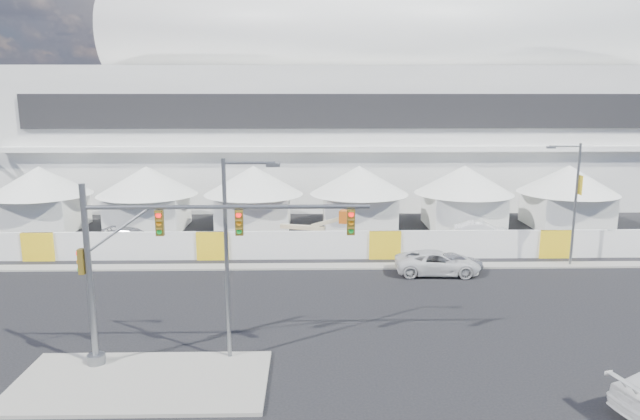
{
  "coord_description": "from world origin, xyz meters",
  "views": [
    {
      "loc": [
        0.69,
        -24.0,
        11.25
      ],
      "look_at": [
        1.38,
        10.0,
        4.4
      ],
      "focal_mm": 32.0,
      "sensor_mm": 36.0,
      "label": 1
    }
  ],
  "objects_px": {
    "lot_car_a": "(482,231)",
    "boom_lift": "(297,239)",
    "sedan_silver": "(453,262)",
    "pickup_curb": "(438,263)",
    "streetlight_curb": "(573,196)",
    "lot_car_c": "(132,237)",
    "traffic_mast": "(150,264)",
    "streetlight_median": "(232,246)"
  },
  "relations": [
    {
      "from": "traffic_mast",
      "to": "boom_lift",
      "type": "height_order",
      "value": "traffic_mast"
    },
    {
      "from": "sedan_silver",
      "to": "traffic_mast",
      "type": "height_order",
      "value": "traffic_mast"
    },
    {
      "from": "lot_car_c",
      "to": "boom_lift",
      "type": "bearing_deg",
      "value": -82.06
    },
    {
      "from": "lot_car_a",
      "to": "pickup_curb",
      "type": "bearing_deg",
      "value": 158.41
    },
    {
      "from": "sedan_silver",
      "to": "pickup_curb",
      "type": "xyz_separation_m",
      "value": [
        -1.05,
        -0.23,
        0.06
      ]
    },
    {
      "from": "sedan_silver",
      "to": "pickup_curb",
      "type": "distance_m",
      "value": 1.08
    },
    {
      "from": "pickup_curb",
      "to": "lot_car_a",
      "type": "distance_m",
      "value": 10.35
    },
    {
      "from": "lot_car_c",
      "to": "traffic_mast",
      "type": "height_order",
      "value": "traffic_mast"
    },
    {
      "from": "lot_car_a",
      "to": "streetlight_curb",
      "type": "distance_m",
      "value": 9.01
    },
    {
      "from": "lot_car_a",
      "to": "boom_lift",
      "type": "bearing_deg",
      "value": 111.33
    },
    {
      "from": "lot_car_c",
      "to": "pickup_curb",
      "type": "bearing_deg",
      "value": -93.64
    },
    {
      "from": "lot_car_a",
      "to": "streetlight_median",
      "type": "distance_m",
      "value": 27.04
    },
    {
      "from": "traffic_mast",
      "to": "streetlight_curb",
      "type": "relative_size",
      "value": 1.43
    },
    {
      "from": "lot_car_c",
      "to": "streetlight_median",
      "type": "distance_m",
      "value": 22.6
    },
    {
      "from": "pickup_curb",
      "to": "boom_lift",
      "type": "height_order",
      "value": "boom_lift"
    },
    {
      "from": "lot_car_c",
      "to": "streetlight_curb",
      "type": "height_order",
      "value": "streetlight_curb"
    },
    {
      "from": "traffic_mast",
      "to": "streetlight_median",
      "type": "relative_size",
      "value": 1.37
    },
    {
      "from": "lot_car_c",
      "to": "streetlight_median",
      "type": "bearing_deg",
      "value": -136.22
    },
    {
      "from": "lot_car_a",
      "to": "boom_lift",
      "type": "distance_m",
      "value": 14.89
    },
    {
      "from": "streetlight_curb",
      "to": "boom_lift",
      "type": "bearing_deg",
      "value": 166.49
    },
    {
      "from": "pickup_curb",
      "to": "streetlight_curb",
      "type": "bearing_deg",
      "value": -77.5
    },
    {
      "from": "traffic_mast",
      "to": "pickup_curb",
      "type": "bearing_deg",
      "value": 40.08
    },
    {
      "from": "sedan_silver",
      "to": "lot_car_a",
      "type": "relative_size",
      "value": 0.93
    },
    {
      "from": "lot_car_a",
      "to": "traffic_mast",
      "type": "bearing_deg",
      "value": 146.84
    },
    {
      "from": "sedan_silver",
      "to": "boom_lift",
      "type": "height_order",
      "value": "boom_lift"
    },
    {
      "from": "lot_car_a",
      "to": "boom_lift",
      "type": "xyz_separation_m",
      "value": [
        -14.62,
        -2.78,
        0.15
      ]
    },
    {
      "from": "pickup_curb",
      "to": "streetlight_median",
      "type": "height_order",
      "value": "streetlight_median"
    },
    {
      "from": "pickup_curb",
      "to": "streetlight_curb",
      "type": "distance_m",
      "value": 10.13
    },
    {
      "from": "lot_car_c",
      "to": "streetlight_median",
      "type": "height_order",
      "value": "streetlight_median"
    },
    {
      "from": "sedan_silver",
      "to": "streetlight_median",
      "type": "xyz_separation_m",
      "value": [
        -12.52,
        -12.06,
        4.4
      ]
    },
    {
      "from": "sedan_silver",
      "to": "boom_lift",
      "type": "relative_size",
      "value": 0.62
    },
    {
      "from": "streetlight_curb",
      "to": "lot_car_a",
      "type": "bearing_deg",
      "value": 116.92
    },
    {
      "from": "sedan_silver",
      "to": "lot_car_a",
      "type": "height_order",
      "value": "lot_car_a"
    },
    {
      "from": "streetlight_median",
      "to": "pickup_curb",
      "type": "bearing_deg",
      "value": 45.88
    },
    {
      "from": "streetlight_median",
      "to": "traffic_mast",
      "type": "bearing_deg",
      "value": -169.8
    },
    {
      "from": "pickup_curb",
      "to": "lot_car_a",
      "type": "relative_size",
      "value": 1.24
    },
    {
      "from": "lot_car_a",
      "to": "boom_lift",
      "type": "height_order",
      "value": "boom_lift"
    },
    {
      "from": "lot_car_c",
      "to": "streetlight_median",
      "type": "xyz_separation_m",
      "value": [
        10.32,
        -19.61,
        4.46
      ]
    },
    {
      "from": "streetlight_median",
      "to": "boom_lift",
      "type": "xyz_separation_m",
      "value": [
        2.36,
        17.81,
        -4.23
      ]
    },
    {
      "from": "lot_car_a",
      "to": "traffic_mast",
      "type": "xyz_separation_m",
      "value": [
        -20.26,
        -21.18,
        3.78
      ]
    },
    {
      "from": "lot_car_c",
      "to": "streetlight_curb",
      "type": "relative_size",
      "value": 0.53
    },
    {
      "from": "sedan_silver",
      "to": "traffic_mast",
      "type": "relative_size",
      "value": 0.34
    }
  ]
}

